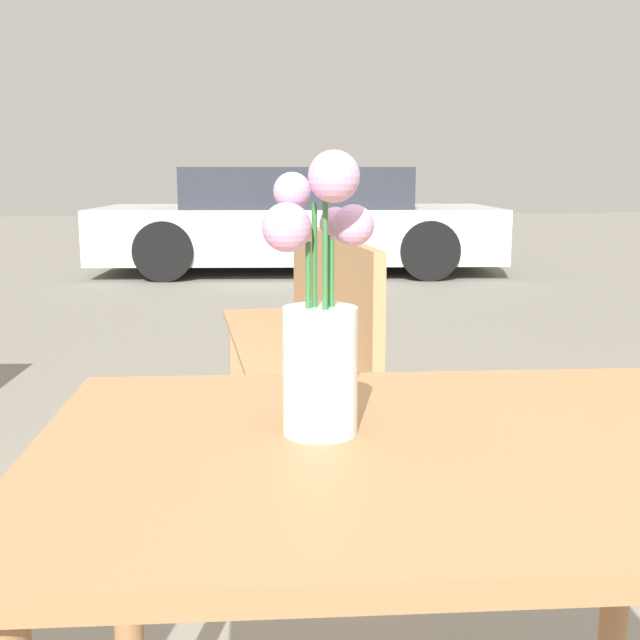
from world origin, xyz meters
name	(u,v)px	position (x,y,z in m)	size (l,w,h in m)	color
table_front	(411,516)	(0.00, 0.00, 0.62)	(1.02, 0.78, 0.72)	#9E7047
flower_vase	(320,334)	(-0.12, 0.05, 0.85)	(0.15, 0.15, 0.37)	silver
bench_near	(304,340)	(0.08, 1.91, 0.46)	(0.43, 1.53, 0.85)	tan
parked_car	(297,221)	(0.67, 7.79, 0.54)	(4.43, 2.21, 1.12)	silver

